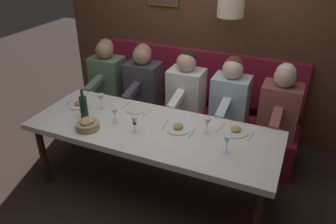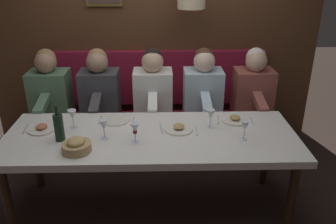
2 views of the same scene
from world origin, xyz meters
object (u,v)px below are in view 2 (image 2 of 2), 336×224
at_px(wine_glass_4, 211,115).
at_px(diner_nearest, 253,88).
at_px(wine_bottle, 59,127).
at_px(diner_farthest, 50,90).
at_px(dining_table, 151,141).
at_px(wine_glass_0, 245,126).
at_px(wine_glass_2, 72,115).
at_px(bread_bowl, 76,146).
at_px(wine_glass_1, 135,129).
at_px(diner_near, 203,88).
at_px(diner_far, 100,89).
at_px(wine_glass_3, 104,125).
at_px(diner_middle, 153,89).

bearing_deg(wine_glass_4, diner_nearest, -36.20).
xyz_separation_m(diner_nearest, wine_bottle, (-0.96, 1.78, 0.04)).
bearing_deg(wine_glass_4, diner_farthest, 64.16).
height_order(dining_table, wine_glass_0, wine_glass_0).
relative_size(wine_glass_2, bread_bowl, 0.75).
bearing_deg(wine_glass_1, diner_near, -32.96).
bearing_deg(wine_glass_1, dining_table, -44.72).
height_order(diner_far, diner_farthest, same).
xyz_separation_m(diner_nearest, bread_bowl, (-1.14, 1.61, -0.03)).
distance_m(wine_glass_1, wine_glass_2, 0.60).
relative_size(dining_table, wine_glass_3, 14.67).
xyz_separation_m(diner_farthest, wine_bottle, (-0.96, -0.34, 0.04)).
xyz_separation_m(dining_table, wine_glass_1, (-0.12, 0.12, 0.18)).
bearing_deg(diner_nearest, diner_far, 90.00).
relative_size(diner_nearest, wine_glass_2, 4.82).
bearing_deg(dining_table, diner_farthest, 50.33).
bearing_deg(wine_glass_2, wine_glass_0, -99.84).
xyz_separation_m(diner_near, wine_glass_0, (-0.98, -0.21, 0.04)).
bearing_deg(diner_near, diner_nearest, -90.00).
xyz_separation_m(diner_near, diner_far, (0.00, 1.08, 0.00)).
xyz_separation_m(wine_bottle, bread_bowl, (-0.18, -0.17, -0.07)).
height_order(wine_glass_3, wine_bottle, wine_bottle).
bearing_deg(wine_bottle, wine_glass_1, -94.35).
xyz_separation_m(dining_table, wine_glass_2, (0.14, 0.66, 0.18)).
bearing_deg(diner_nearest, bread_bowl, 125.26).
xyz_separation_m(diner_middle, wine_bottle, (-0.96, 0.73, 0.04)).
bearing_deg(diner_farthest, diner_middle, -90.00).
height_order(diner_far, wine_glass_4, diner_far).
relative_size(diner_far, wine_glass_2, 4.82).
bearing_deg(diner_nearest, wine_bottle, 118.27).
relative_size(diner_middle, wine_glass_3, 4.82).
bearing_deg(wine_bottle, diner_far, -10.07).
distance_m(wine_glass_2, wine_bottle, 0.23).
distance_m(diner_nearest, wine_glass_2, 1.87).
distance_m(diner_middle, wine_glass_3, 1.01).
height_order(diner_nearest, diner_farthest, same).
bearing_deg(wine_glass_0, diner_nearest, -17.78).
height_order(diner_farthest, wine_glass_4, diner_farthest).
xyz_separation_m(dining_table, diner_middle, (0.88, -0.01, 0.14)).
distance_m(dining_table, wine_glass_1, 0.25).
distance_m(diner_middle, wine_glass_4, 0.91).
distance_m(wine_glass_1, wine_glass_3, 0.26).
distance_m(wine_glass_2, wine_glass_4, 1.17).
distance_m(diner_farthest, wine_glass_4, 1.74).
distance_m(diner_middle, wine_glass_0, 1.23).
xyz_separation_m(wine_glass_3, wine_glass_4, (0.18, -0.88, 0.00)).
height_order(diner_far, wine_bottle, diner_far).
bearing_deg(diner_middle, diner_far, 90.00).
distance_m(diner_near, wine_glass_0, 1.01).
xyz_separation_m(diner_far, wine_bottle, (-0.96, 0.17, 0.04)).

